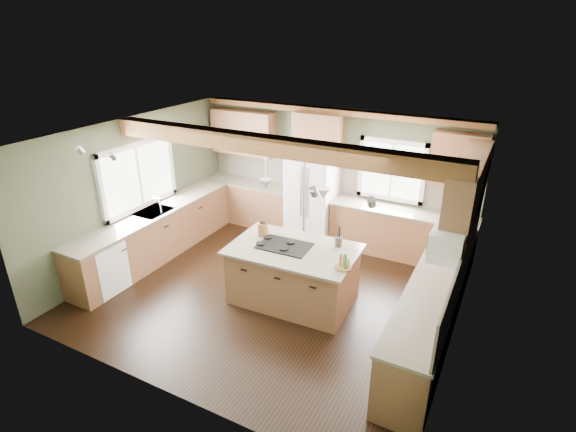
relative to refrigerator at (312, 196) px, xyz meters
The scene contains 37 objects.
floor 2.32m from the refrigerator, 81.95° to the right, with size 5.60×5.60×0.00m, color black.
ceiling 2.73m from the refrigerator, 81.95° to the right, with size 5.60×5.60×0.00m, color silver.
wall_back 0.63m from the refrigerator, 51.71° to the left, with size 5.60×5.60×0.00m, color #454C36.
wall_left 3.30m from the refrigerator, 139.70° to the right, with size 5.00×5.00×0.00m, color #454C36.
wall_right 3.78m from the refrigerator, 34.37° to the right, with size 5.00×5.00×0.00m, color #454C36.
ceiling_beam 2.71m from the refrigerator, 82.18° to the right, with size 5.55×0.26×0.26m, color brown.
soffit_trim 1.69m from the refrigerator, 43.03° to the left, with size 5.55×0.20×0.10m, color brown.
backsplash_back 0.57m from the refrigerator, 50.58° to the left, with size 5.58×0.03×0.58m, color brown.
backsplash_right 3.73m from the refrigerator, 33.86° to the right, with size 0.03×3.70×0.58m, color brown.
base_cab_back_left 1.56m from the refrigerator, behind, with size 2.02×0.60×0.88m, color brown.
counter_back_left 1.49m from the refrigerator, behind, with size 2.06×0.64×0.04m, color #50483B.
base_cab_back_right 1.85m from the refrigerator, ahead, with size 2.62×0.60×0.88m, color brown.
counter_back_right 1.79m from the refrigerator, ahead, with size 2.66×0.64×0.04m, color #50483B.
base_cab_left 3.06m from the refrigerator, 136.74° to the right, with size 0.60×3.70×0.88m, color brown.
counter_left 3.02m from the refrigerator, 136.74° to the right, with size 0.64×3.74×0.04m, color #50483B.
base_cab_right 3.51m from the refrigerator, 36.47° to the right, with size 0.60×3.70×0.88m, color brown.
counter_right 3.48m from the refrigerator, 36.47° to the right, with size 0.64×3.74×0.04m, color #50483B.
upper_cab_back_left 2.00m from the refrigerator, behind, with size 1.40×0.35×0.90m, color brown.
upper_cab_over_fridge 1.27m from the refrigerator, 90.00° to the left, with size 0.96×0.35×0.70m, color brown.
upper_cab_right 3.34m from the refrigerator, 22.64° to the right, with size 0.35×2.20×0.90m, color brown.
upper_cab_back_corner 2.81m from the refrigerator, ahead, with size 0.90×0.35×0.90m, color brown.
window_left 3.30m from the refrigerator, 140.15° to the right, with size 0.04×1.60×1.05m, color white.
window_back 1.63m from the refrigerator, 13.94° to the left, with size 1.10×0.04×1.00m, color white.
sink 3.02m from the refrigerator, 136.74° to the right, with size 0.50×0.65×0.03m, color #262628.
faucet 2.90m from the refrigerator, 134.30° to the right, with size 0.02×0.02×0.28m, color #B2B2B7.
dishwasher 4.05m from the refrigerator, 123.02° to the right, with size 0.60×0.60×0.84m, color white.
oven 4.40m from the refrigerator, 50.38° to the right, with size 0.60×0.72×0.84m, color white.
microwave 3.66m from the refrigerator, 37.00° to the right, with size 0.40×0.70×0.38m, color white.
pendant_left 2.42m from the refrigerator, 83.60° to the right, with size 0.18×0.18×0.16m, color #B2B2B7.
pendant_right 2.64m from the refrigerator, 61.97° to the right, with size 0.18×0.18×0.16m, color #B2B2B7.
refrigerator is the anchor object (origin of this frame).
island 2.34m from the refrigerator, 72.23° to the right, with size 1.81×1.11×0.88m, color brown.
island_top 2.29m from the refrigerator, 72.23° to the right, with size 1.93×1.23×0.04m, color #50483B.
cooktop 2.26m from the refrigerator, 75.93° to the right, with size 0.79×0.52×0.02m, color black.
knife_block 2.04m from the refrigerator, 87.74° to the right, with size 0.13×0.10×0.21m, color brown.
utensil_crock 2.21m from the refrigerator, 54.76° to the right, with size 0.11×0.11×0.15m, color #413734.
bottle_tray 2.87m from the refrigerator, 56.59° to the right, with size 0.25×0.25×0.23m, color #58361A, non-canonical shape.
Camera 1 is at (3.12, -5.46, 4.10)m, focal length 28.00 mm.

